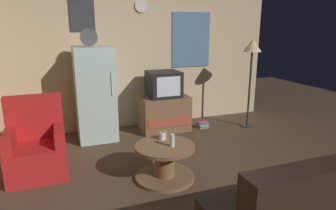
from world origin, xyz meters
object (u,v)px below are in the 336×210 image
crt_tv (164,84)px  book_stack (203,125)px  tv_stand (164,113)px  armchair (37,147)px  mug_ceramic_white (162,136)px  mug_ceramic_tan (163,135)px  wine_glass (172,140)px  coffee_table (165,162)px  standing_lamp (252,52)px  fridge (95,94)px

crt_tv → book_stack: crt_tv is taller
tv_stand → armchair: (-2.04, -0.96, 0.03)m
mug_ceramic_white → mug_ceramic_tan: 0.04m
wine_glass → mug_ceramic_tan: size_ratio=1.67×
coffee_table → mug_ceramic_white: mug_ceramic_white is taller
crt_tv → mug_ceramic_white: bearing=-110.4°
mug_ceramic_tan → armchair: (-1.50, 0.48, -0.14)m
book_stack → armchair: bearing=-163.3°
armchair → book_stack: (2.73, 0.82, -0.29)m
standing_lamp → armchair: size_ratio=1.66×
wine_glass → armchair: bearing=153.0°
fridge → standing_lamp: (2.69, -0.34, 0.60)m
fridge → book_stack: 2.01m
coffee_table → wine_glass: wine_glass is taller
crt_tv → standing_lamp: (1.52, -0.34, 0.52)m
coffee_table → mug_ceramic_tan: bearing=74.5°
standing_lamp → wine_glass: 2.61m
mug_ceramic_tan → standing_lamp: bearing=28.3°
tv_stand → standing_lamp: standing_lamp is taller
standing_lamp → book_stack: size_ratio=7.34×
tv_stand → wine_glass: (-0.52, -1.73, 0.20)m
standing_lamp → coffee_table: 2.74m
coffee_table → mug_ceramic_tan: size_ratio=8.00×
mug_ceramic_white → armchair: bearing=160.7°
fridge → mug_ceramic_white: fridge is taller
fridge → book_stack: fridge is taller
wine_glass → armchair: 1.71m
tv_stand → coffee_table: size_ratio=1.17×
standing_lamp → book_stack: bearing=166.0°
coffee_table → mug_ceramic_white: bearing=79.7°
crt_tv → wine_glass: 1.83m
crt_tv → coffee_table: size_ratio=0.75×
tv_stand → wine_glass: 1.82m
standing_lamp → mug_ceramic_white: bearing=-151.3°
wine_glass → mug_ceramic_white: bearing=98.1°
fridge → coffee_table: fridge is taller
tv_stand → standing_lamp: (1.51, -0.34, 1.05)m
fridge → crt_tv: size_ratio=3.28×
fridge → tv_stand: size_ratio=2.11×
tv_stand → standing_lamp: 1.87m
coffee_table → book_stack: coffee_table is taller
tv_stand → wine_glass: size_ratio=5.60×
standing_lamp → armchair: standing_lamp is taller
crt_tv → coffee_table: crt_tv is taller
standing_lamp → crt_tv: bearing=167.4°
fridge → armchair: bearing=-131.9°
tv_stand → coffee_table: (-0.59, -1.66, -0.09)m
wine_glass → standing_lamp: bearing=34.3°
standing_lamp → mug_ceramic_tan: 2.48m
mug_ceramic_tan → coffee_table: bearing=-105.5°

